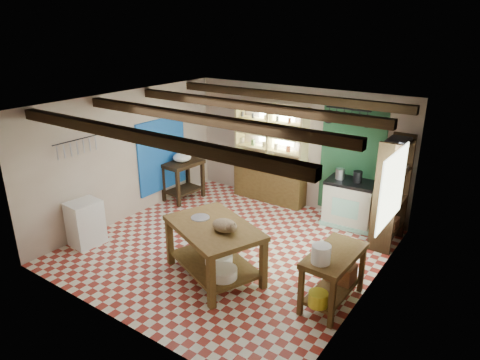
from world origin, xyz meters
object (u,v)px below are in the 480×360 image
Objects in this scene: stove at (350,203)px; right_counter at (333,278)px; prep_table at (183,180)px; cat at (225,225)px; work_table at (214,251)px; white_cabinet at (85,223)px.

right_counter is at bearing -77.76° from stove.
cat is (2.79, -2.14, 0.53)m from prep_table.
work_table is 3.83× the size of cat.
cat reaches higher than right_counter.
cat reaches higher than work_table.
stove is at bearing 18.86° from prep_table.
cat is (-0.82, -3.05, 0.51)m from stove.
right_counter is 2.80× the size of cat.
cat is at bearing 14.40° from white_cabinet.
white_cabinet is (-3.64, -3.52, -0.05)m from stove.
stove is 2.70m from right_counter.
white_cabinet is 4.50m from right_counter.
stove reaches higher than right_counter.
white_cabinet is at bearing -158.04° from cat.
prep_table is (-3.62, -0.91, -0.02)m from stove.
stove reaches higher than work_table.
work_table is at bearing -166.05° from right_counter.
prep_table is 2.19× the size of cat.
work_table is 1.74× the size of prep_table.
prep_table is at bearing 163.03° from work_table.
prep_table is at bearing 94.43° from white_cabinet.
work_table is at bearing 16.37° from white_cabinet.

